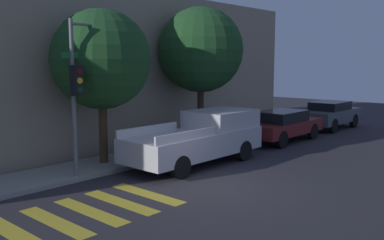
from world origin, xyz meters
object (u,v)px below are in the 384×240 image
Objects in this scene: sedan_middle at (330,114)px; sedan_near_corner at (282,125)px; tree_near_corner at (101,60)px; tree_midblock at (201,50)px; traffic_light_pole at (89,72)px; pickup_truck at (201,137)px.

sedan_near_corner is at bearing 180.00° from sedan_middle.
tree_near_corner is (-13.38, 2.19, 2.87)m from sedan_middle.
sedan_near_corner is 5.08m from tree_midblock.
traffic_light_pole reaches higher than sedan_near_corner.
tree_near_corner is at bearing 165.17° from sedan_near_corner.
pickup_truck is at bearing -40.08° from tree_near_corner.
sedan_middle is (14.53, -1.27, -2.50)m from traffic_light_pole.
pickup_truck is 5.67m from sedan_near_corner.
tree_near_corner reaches higher than traffic_light_pole.
pickup_truck is 4.60m from tree_midblock.
tree_midblock reaches higher than traffic_light_pole.
traffic_light_pole is 1.12× the size of sedan_middle.
tree_midblock is (6.28, 0.92, 0.79)m from traffic_light_pole.
sedan_near_corner is at bearing 0.00° from pickup_truck.
pickup_truck is at bearing -180.00° from sedan_near_corner.
tree_midblock is at bearing 165.13° from sedan_middle.
sedan_middle is at bearing -14.87° from tree_midblock.
pickup_truck is 10.78m from sedan_middle.
traffic_light_pole is 9.85m from sedan_near_corner.
pickup_truck reaches higher than sedan_near_corner.
pickup_truck is 4.37m from tree_near_corner.
traffic_light_pole is 4.62m from pickup_truck.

